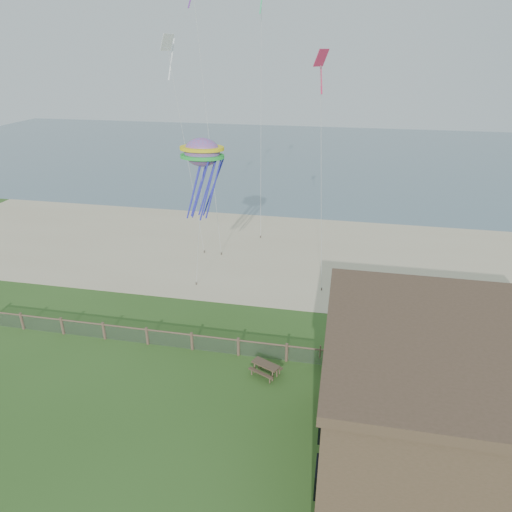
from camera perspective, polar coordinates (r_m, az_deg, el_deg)
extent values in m
plane|color=#2D501B|center=(24.65, -5.60, -20.41)|extent=(160.00, 160.00, 0.00)
cube|color=#C3B08C|center=(42.69, 2.71, 0.42)|extent=(72.00, 20.00, 0.02)
cube|color=slate|center=(84.60, 7.34, 12.36)|extent=(160.00, 68.00, 0.02)
cube|color=#493727|center=(22.13, 29.31, -18.04)|extent=(15.00, 10.00, 7.00)
cube|color=brown|center=(28.53, 24.60, -15.01)|extent=(15.00, 2.00, 0.50)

